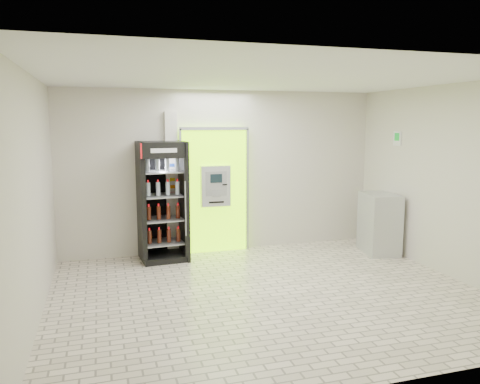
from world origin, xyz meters
name	(u,v)px	position (x,y,z in m)	size (l,w,h in m)	color
ground	(269,294)	(0.00, 0.00, 0.00)	(6.00, 6.00, 0.00)	beige
room_shell	(270,164)	(0.00, 0.00, 1.84)	(6.00, 6.00, 6.00)	beige
atm_assembly	(214,190)	(-0.20, 2.41, 1.17)	(1.30, 0.24, 2.33)	#90F500
pillar	(172,184)	(-0.98, 2.45, 1.30)	(0.22, 0.11, 2.60)	silver
beverage_cooler	(162,204)	(-1.20, 2.15, 1.00)	(0.84, 0.77, 2.09)	black
steel_cabinet	(379,223)	(2.71, 1.44, 0.55)	(0.70, 0.92, 1.11)	#B8BBC0
exit_sign	(397,138)	(2.99, 1.40, 2.12)	(0.02, 0.22, 0.26)	white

